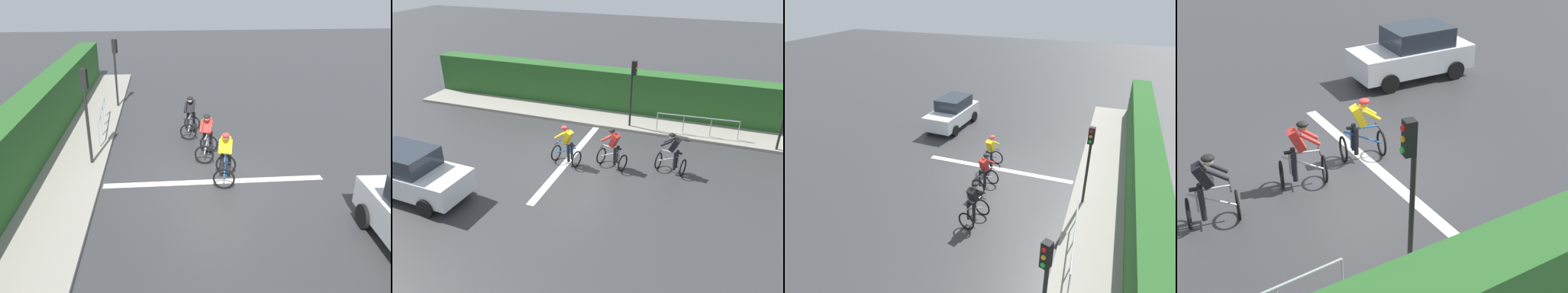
# 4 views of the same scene
# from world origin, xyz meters

# --- Properties ---
(ground_plane) EXTENTS (80.00, 80.00, 0.00)m
(ground_plane) POSITION_xyz_m (0.00, 0.00, 0.00)
(ground_plane) COLOR #333335
(sidewalk_kerb) EXTENTS (2.80, 25.96, 0.12)m
(sidewalk_kerb) POSITION_xyz_m (-4.99, 2.00, 0.06)
(sidewalk_kerb) COLOR gray
(sidewalk_kerb) RESTS_ON ground
(stone_wall_low) EXTENTS (0.44, 25.96, 0.51)m
(stone_wall_low) POSITION_xyz_m (-5.89, 2.00, 0.26)
(stone_wall_low) COLOR gray
(stone_wall_low) RESTS_ON ground
(hedge_wall) EXTENTS (1.10, 25.96, 2.22)m
(hedge_wall) POSITION_xyz_m (-6.19, 2.00, 1.11)
(hedge_wall) COLOR #265623
(hedge_wall) RESTS_ON ground
(road_marking_stop_line) EXTENTS (7.00, 0.30, 0.01)m
(road_marking_stop_line) POSITION_xyz_m (0.00, -0.28, 0.00)
(road_marking_stop_line) COLOR silver
(road_marking_stop_line) RESTS_ON ground
(cyclist_lead) EXTENTS (0.90, 1.20, 1.66)m
(cyclist_lead) POSITION_xyz_m (-0.46, 3.89, 0.80)
(cyclist_lead) COLOR black
(cyclist_lead) RESTS_ON ground
(cyclist_second) EXTENTS (0.95, 1.23, 1.66)m
(cyclist_second) POSITION_xyz_m (-0.04, 1.61, 0.80)
(cyclist_second) COLOR black
(cyclist_second) RESTS_ON ground
(cyclist_mid) EXTENTS (0.90, 1.20, 1.66)m
(cyclist_mid) POSITION_xyz_m (0.33, -0.22, 0.80)
(cyclist_mid) COLOR black
(cyclist_mid) RESTS_ON ground
(car_white) EXTENTS (2.05, 4.18, 1.76)m
(car_white) POSITION_xyz_m (4.28, -4.47, 0.87)
(car_white) COLOR silver
(car_white) RESTS_ON ground
(traffic_light_near_crossing) EXTENTS (0.23, 0.31, 3.34)m
(traffic_light_near_crossing) POSITION_xyz_m (-4.05, 1.32, 2.22)
(traffic_light_near_crossing) COLOR black
(traffic_light_near_crossing) RESTS_ON ground
(traffic_light_far_junction) EXTENTS (0.25, 0.30, 3.34)m
(traffic_light_far_junction) POSITION_xyz_m (-3.76, 7.96, 2.22)
(traffic_light_far_junction) COLOR black
(traffic_light_far_junction) RESTS_ON ground
(pedestrian_railing_kerbside) EXTENTS (0.28, 3.71, 1.03)m
(pedestrian_railing_kerbside) POSITION_xyz_m (-4.09, 4.45, 0.79)
(pedestrian_railing_kerbside) COLOR #999EA3
(pedestrian_railing_kerbside) RESTS_ON ground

